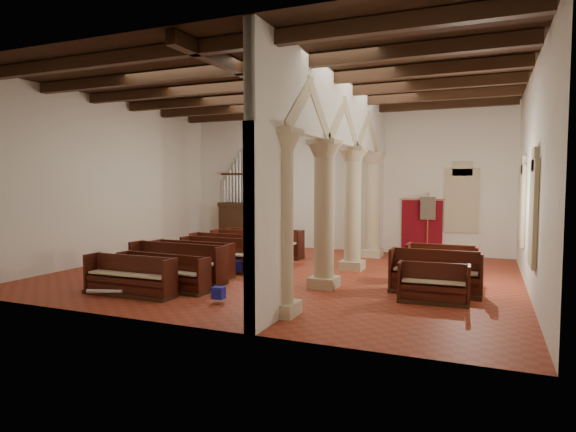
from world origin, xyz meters
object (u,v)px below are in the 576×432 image
Objects in this scene: pipe_organ at (242,216)px; aisle_pew_0 at (433,290)px; processional_banner at (427,236)px; lectern at (273,239)px; nave_pew_0 at (130,282)px.

pipe_organ reaches higher than aisle_pew_0.
aisle_pew_0 is at bearing -80.35° from processional_banner.
lectern is 9.28m from nave_pew_0.
lectern is 10.30m from aisle_pew_0.
aisle_pew_0 is (7.50, -7.06, -0.13)m from lectern.
lectern is at bearing 90.61° from nave_pew_0.
lectern is 6.52m from processional_banner.
lectern is 0.43× the size of processional_banner.
nave_pew_0 is at bearing -80.91° from lectern.
lectern reaches higher than nave_pew_0.
processional_banner is 1.49× the size of aisle_pew_0.
aisle_pew_0 is at bearing -35.21° from lectern.
pipe_organ is at bearing -177.97° from processional_banner.
processional_banner is at bearing 94.91° from aisle_pew_0.
pipe_organ is at bearing 171.59° from lectern.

